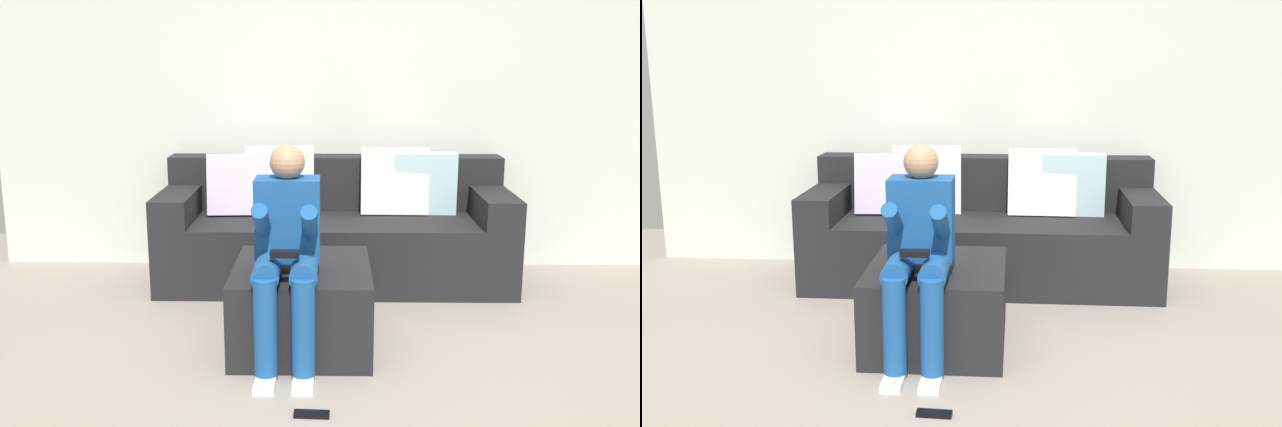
% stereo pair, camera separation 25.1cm
% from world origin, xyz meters
% --- Properties ---
extents(ground_plane, '(6.39, 6.39, 0.00)m').
position_xyz_m(ground_plane, '(0.00, 0.00, 0.00)').
color(ground_plane, gray).
extents(wall_back, '(4.91, 0.10, 2.73)m').
position_xyz_m(wall_back, '(0.00, 2.36, 1.37)').
color(wall_back, silver).
rests_on(wall_back, ground_plane).
extents(couch_sectional, '(2.36, 0.86, 0.93)m').
position_xyz_m(couch_sectional, '(0.02, 1.94, 0.35)').
color(couch_sectional, black).
rests_on(couch_sectional, ground_plane).
extents(ottoman, '(0.73, 0.81, 0.44)m').
position_xyz_m(ottoman, '(-0.16, 0.79, 0.22)').
color(ottoman, black).
rests_on(ottoman, ground_plane).
extents(person_seated, '(0.33, 0.62, 1.11)m').
position_xyz_m(person_seated, '(-0.22, 0.57, 0.61)').
color(person_seated, '#194C8C').
rests_on(person_seated, ground_plane).
extents(remote_near_ottoman, '(0.16, 0.06, 0.02)m').
position_xyz_m(remote_near_ottoman, '(-0.08, -0.02, 0.01)').
color(remote_near_ottoman, black).
rests_on(remote_near_ottoman, ground_plane).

